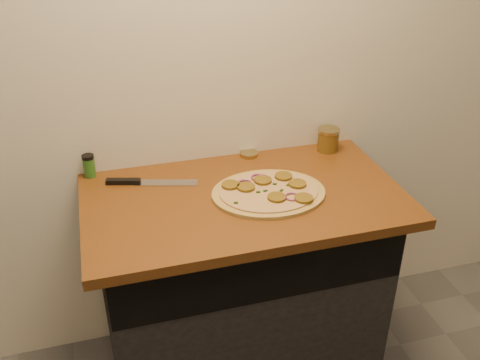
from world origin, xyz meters
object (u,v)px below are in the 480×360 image
object	(u,v)px
chefs_knife	(144,182)
spice_shaker	(89,166)
pizza	(269,192)
salsa_jar	(328,139)

from	to	relation	value
chefs_knife	spice_shaker	bearing A→B (deg)	149.08
chefs_knife	spice_shaker	world-z (taller)	spice_shaker
pizza	chefs_knife	bearing A→B (deg)	154.86
spice_shaker	salsa_jar	bearing A→B (deg)	-2.42
chefs_knife	spice_shaker	size ratio (longest dim) A/B	3.75
pizza	chefs_knife	distance (m)	0.49
pizza	chefs_knife	size ratio (longest dim) A/B	1.30
pizza	salsa_jar	world-z (taller)	salsa_jar
pizza	chefs_knife	world-z (taller)	pizza
pizza	spice_shaker	world-z (taller)	spice_shaker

